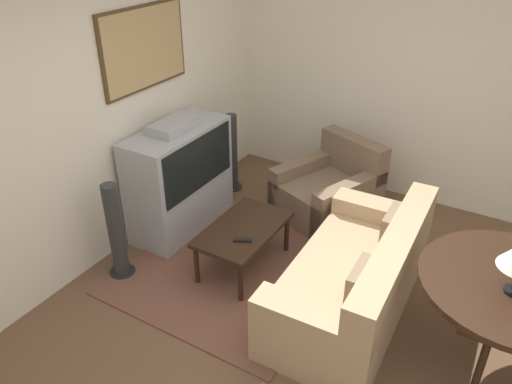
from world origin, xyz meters
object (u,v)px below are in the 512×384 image
tv (180,178)px  couch (356,280)px  speaker_tower_left (116,234)px  armchair (329,191)px  coffee_table (243,232)px  speaker_tower_right (231,155)px

tv → couch: (-0.28, -1.99, -0.26)m
couch → speaker_tower_left: 2.09m
armchair → couch: bearing=-37.0°
couch → speaker_tower_left: (-0.65, 1.98, 0.14)m
coffee_table → speaker_tower_right: 1.50m
couch → speaker_tower_right: speaker_tower_right is taller
couch → coffee_table: bearing=-92.0°
speaker_tower_left → couch: bearing=-72.0°
speaker_tower_left → speaker_tower_right: size_ratio=1.00×
armchair → coffee_table: size_ratio=1.27×
speaker_tower_right → couch: bearing=-121.2°
speaker_tower_left → speaker_tower_right: 1.85m
tv → coffee_table: bearing=-106.6°
tv → coffee_table: 0.97m
armchair → coffee_table: 1.30m
speaker_tower_left → speaker_tower_right: same height
armchair → tv: bearing=-119.2°
tv → speaker_tower_right: tv is taller
armchair → coffee_table: (-1.27, 0.29, 0.13)m
tv → armchair: bearing=-50.6°
tv → couch: size_ratio=0.63×
couch → speaker_tower_right: 2.32m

